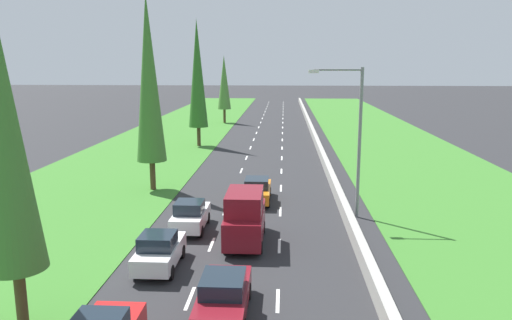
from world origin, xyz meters
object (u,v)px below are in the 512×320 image
object	(u,v)px
white_hatchback_left_lane	(159,251)
maroon_van_centre_lane	(245,217)
poplar_tree_fourth	(224,83)
white_hatchback_left_lane_third	(190,216)
street_light_mast	(354,132)
maroon_sedan_centre_lane	(224,296)
poplar_tree_second	(149,79)
poplar_tree_nearest	(6,143)
poplar_tree_third	(197,74)
orange_sedan_centre_lane	(257,190)

from	to	relation	value
white_hatchback_left_lane	maroon_van_centre_lane	size ratio (longest dim) A/B	0.80
maroon_van_centre_lane	poplar_tree_fourth	distance (m)	53.55
white_hatchback_left_lane_third	street_light_mast	bearing A→B (deg)	17.45
maroon_van_centre_lane	poplar_tree_fourth	size ratio (longest dim) A/B	0.47
white_hatchback_left_lane_third	poplar_tree_fourth	distance (m)	51.40
maroon_sedan_centre_lane	poplar_tree_second	size ratio (longest dim) A/B	0.32
poplar_tree_nearest	poplar_tree_third	distance (m)	39.35
white_hatchback_left_lane	street_light_mast	size ratio (longest dim) A/B	0.43
poplar_tree_fourth	poplar_tree_second	bearing A→B (deg)	-90.43
maroon_sedan_centre_lane	poplar_tree_nearest	world-z (taller)	poplar_tree_nearest
maroon_van_centre_lane	street_light_mast	world-z (taller)	street_light_mast
maroon_sedan_centre_lane	poplar_tree_nearest	xyz separation A→B (m)	(-7.05, -1.12, 5.81)
poplar_tree_third	street_light_mast	bearing A→B (deg)	-61.93
poplar_tree_third	white_hatchback_left_lane_third	bearing A→B (deg)	-81.26
maroon_van_centre_lane	poplar_tree_third	world-z (taller)	poplar_tree_third
white_hatchback_left_lane_third	poplar_tree_nearest	bearing A→B (deg)	-110.70
maroon_sedan_centre_lane	poplar_tree_third	world-z (taller)	poplar_tree_third
street_light_mast	poplar_tree_third	bearing A→B (deg)	118.07
poplar_tree_nearest	poplar_tree_third	xyz separation A→B (m)	(-0.38, 39.32, 1.45)
maroon_sedan_centre_lane	poplar_tree_second	xyz separation A→B (m)	(-7.48, 18.37, 7.30)
orange_sedan_centre_lane	poplar_tree_fourth	world-z (taller)	poplar_tree_fourth
poplar_tree_nearest	poplar_tree_fourth	xyz separation A→B (m)	(-0.11, 61.60, -0.34)
white_hatchback_left_lane	white_hatchback_left_lane_third	bearing A→B (deg)	85.52
maroon_sedan_centre_lane	maroon_van_centre_lane	world-z (taller)	maroon_van_centre_lane
maroon_van_centre_lane	poplar_tree_third	bearing A→B (deg)	104.01
poplar_tree_second	street_light_mast	distance (m)	15.26
maroon_van_centre_lane	maroon_sedan_centre_lane	bearing A→B (deg)	-91.41
poplar_tree_second	white_hatchback_left_lane_third	bearing A→B (deg)	-63.21
white_hatchback_left_lane_third	poplar_tree_nearest	world-z (taller)	poplar_tree_nearest
maroon_van_centre_lane	poplar_tree_nearest	world-z (taller)	poplar_tree_nearest
poplar_tree_second	maroon_van_centre_lane	bearing A→B (deg)	-54.38
white_hatchback_left_lane	maroon_van_centre_lane	distance (m)	5.07
white_hatchback_left_lane_third	poplar_tree_second	size ratio (longest dim) A/B	0.28
poplar_tree_second	maroon_sedan_centre_lane	bearing A→B (deg)	-67.84
poplar_tree_nearest	street_light_mast	bearing A→B (deg)	45.52
white_hatchback_left_lane_third	street_light_mast	size ratio (longest dim) A/B	0.43
maroon_van_centre_lane	poplar_tree_third	size ratio (longest dim) A/B	0.35
white_hatchback_left_lane_third	poplar_tree_third	bearing A→B (deg)	98.74
white_hatchback_left_lane	poplar_tree_nearest	bearing A→B (deg)	-124.27
poplar_tree_nearest	poplar_tree_second	size ratio (longest dim) A/B	0.79
poplar_tree_nearest	street_light_mast	xyz separation A→B (m)	(13.34, 13.59, -1.39)
white_hatchback_left_lane	maroon_van_centre_lane	world-z (taller)	maroon_van_centre_lane
maroon_sedan_centre_lane	maroon_van_centre_lane	distance (m)	7.69
maroon_sedan_centre_lane	street_light_mast	distance (m)	14.65
poplar_tree_second	poplar_tree_fourth	bearing A→B (deg)	89.57
white_hatchback_left_lane_third	maroon_sedan_centre_lane	bearing A→B (deg)	-72.42
poplar_tree_fourth	street_light_mast	xyz separation A→B (m)	(13.46, -48.02, -1.05)
maroon_van_centre_lane	poplar_tree_nearest	bearing A→B (deg)	-129.51
white_hatchback_left_lane	orange_sedan_centre_lane	size ratio (longest dim) A/B	0.87
white_hatchback_left_lane	white_hatchback_left_lane_third	xyz separation A→B (m)	(0.42, 5.36, 0.00)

